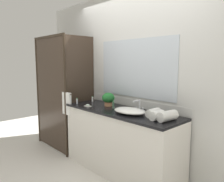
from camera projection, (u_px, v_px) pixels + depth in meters
ground_plane at (119, 172)px, 3.15m from camera, size 8.00×8.00×0.00m
wall_back_with_mirror at (136, 79)px, 3.21m from camera, size 4.40×0.06×2.60m
vanity_cabinet at (120, 141)px, 3.10m from camera, size 1.80×0.58×0.90m
shower_enclosure at (60, 93)px, 3.81m from camera, size 1.20×0.59×2.00m
sink_basin at (130, 111)px, 2.83m from camera, size 0.45×0.31×0.07m
faucet at (139, 107)px, 2.95m from camera, size 0.17×0.16×0.16m
potted_plant at (108, 99)px, 3.31m from camera, size 0.19×0.19×0.20m
soap_dish at (88, 106)px, 3.27m from camera, size 0.10×0.07×0.04m
amenity_bottle_conditioner at (77, 101)px, 3.48m from camera, size 0.03×0.03×0.09m
amenity_bottle_lotion at (113, 105)px, 3.14m from camera, size 0.03×0.03×0.10m
amenity_bottle_shampoo at (92, 99)px, 3.64m from camera, size 0.03×0.03×0.10m
rolled_towel_near_edge at (167, 116)px, 2.47m from camera, size 0.14×0.26×0.12m
rolled_towel_middle at (157, 115)px, 2.52m from camera, size 0.11×0.19×0.11m
rolled_towel_far_edge at (153, 113)px, 2.66m from camera, size 0.11×0.21×0.10m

